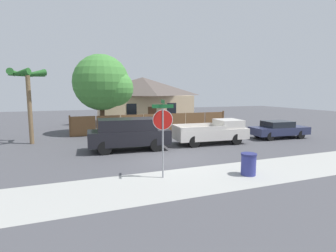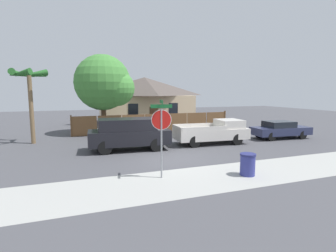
{
  "view_description": "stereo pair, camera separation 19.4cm",
  "coord_description": "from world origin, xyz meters",
  "px_view_note": "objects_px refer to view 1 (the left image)",
  "views": [
    {
      "loc": [
        -5.04,
        -12.75,
        3.55
      ],
      "look_at": [
        0.22,
        1.02,
        1.6
      ],
      "focal_mm": 28.0,
      "sensor_mm": 36.0,
      "label": 1
    },
    {
      "loc": [
        -4.85,
        -12.81,
        3.55
      ],
      "look_at": [
        0.22,
        1.02,
        1.6
      ],
      "focal_mm": 28.0,
      "sensor_mm": 36.0,
      "label": 2
    }
  ],
  "objects_px": {
    "parked_sedan": "(279,129)",
    "house": "(143,99)",
    "palm_tree": "(28,80)",
    "orange_pickup": "(213,132)",
    "red_suv": "(129,133)",
    "stop_sign": "(163,126)",
    "oak_tree": "(104,84)",
    "trash_bin": "(249,164)"
  },
  "relations": [
    {
      "from": "oak_tree",
      "to": "orange_pickup",
      "type": "height_order",
      "value": "oak_tree"
    },
    {
      "from": "trash_bin",
      "to": "stop_sign",
      "type": "bearing_deg",
      "value": 164.86
    },
    {
      "from": "red_suv",
      "to": "house",
      "type": "bearing_deg",
      "value": 75.29
    },
    {
      "from": "red_suv",
      "to": "orange_pickup",
      "type": "relative_size",
      "value": 0.98
    },
    {
      "from": "red_suv",
      "to": "parked_sedan",
      "type": "relative_size",
      "value": 1.1
    },
    {
      "from": "house",
      "to": "oak_tree",
      "type": "bearing_deg",
      "value": -128.22
    },
    {
      "from": "oak_tree",
      "to": "stop_sign",
      "type": "relative_size",
      "value": 2.05
    },
    {
      "from": "palm_tree",
      "to": "red_suv",
      "type": "xyz_separation_m",
      "value": [
        5.76,
        -4.29,
        -3.25
      ]
    },
    {
      "from": "house",
      "to": "parked_sedan",
      "type": "xyz_separation_m",
      "value": [
        6.94,
        -13.52,
        -1.97
      ]
    },
    {
      "from": "palm_tree",
      "to": "house",
      "type": "bearing_deg",
      "value": 41.53
    },
    {
      "from": "red_suv",
      "to": "oak_tree",
      "type": "bearing_deg",
      "value": 97.96
    },
    {
      "from": "house",
      "to": "palm_tree",
      "type": "bearing_deg",
      "value": -138.47
    },
    {
      "from": "orange_pickup",
      "to": "trash_bin",
      "type": "height_order",
      "value": "orange_pickup"
    },
    {
      "from": "house",
      "to": "parked_sedan",
      "type": "height_order",
      "value": "house"
    },
    {
      "from": "palm_tree",
      "to": "trash_bin",
      "type": "height_order",
      "value": "palm_tree"
    },
    {
      "from": "parked_sedan",
      "to": "house",
      "type": "bearing_deg",
      "value": 121.47
    },
    {
      "from": "palm_tree",
      "to": "orange_pickup",
      "type": "height_order",
      "value": "palm_tree"
    },
    {
      "from": "trash_bin",
      "to": "parked_sedan",
      "type": "bearing_deg",
      "value": 39.74
    },
    {
      "from": "house",
      "to": "trash_bin",
      "type": "height_order",
      "value": "house"
    },
    {
      "from": "orange_pickup",
      "to": "stop_sign",
      "type": "relative_size",
      "value": 1.57
    },
    {
      "from": "palm_tree",
      "to": "parked_sedan",
      "type": "bearing_deg",
      "value": -13.89
    },
    {
      "from": "oak_tree",
      "to": "palm_tree",
      "type": "distance_m",
      "value": 5.98
    },
    {
      "from": "red_suv",
      "to": "stop_sign",
      "type": "xyz_separation_m",
      "value": [
        0.2,
        -5.58,
        1.14
      ]
    },
    {
      "from": "house",
      "to": "parked_sedan",
      "type": "relative_size",
      "value": 2.27
    },
    {
      "from": "oak_tree",
      "to": "trash_bin",
      "type": "xyz_separation_m",
      "value": [
        4.19,
        -13.56,
        -3.7
      ]
    },
    {
      "from": "oak_tree",
      "to": "palm_tree",
      "type": "relative_size",
      "value": 1.32
    },
    {
      "from": "house",
      "to": "stop_sign",
      "type": "distance_m",
      "value": 19.61
    },
    {
      "from": "stop_sign",
      "to": "trash_bin",
      "type": "bearing_deg",
      "value": -4.47
    },
    {
      "from": "stop_sign",
      "to": "palm_tree",
      "type": "bearing_deg",
      "value": 131.79
    },
    {
      "from": "house",
      "to": "oak_tree",
      "type": "height_order",
      "value": "oak_tree"
    },
    {
      "from": "stop_sign",
      "to": "parked_sedan",
      "type": "bearing_deg",
      "value": 36.74
    },
    {
      "from": "red_suv",
      "to": "orange_pickup",
      "type": "height_order",
      "value": "red_suv"
    },
    {
      "from": "red_suv",
      "to": "trash_bin",
      "type": "bearing_deg",
      "value": -55.93
    },
    {
      "from": "orange_pickup",
      "to": "palm_tree",
      "type": "bearing_deg",
      "value": 163.94
    },
    {
      "from": "oak_tree",
      "to": "red_suv",
      "type": "xyz_separation_m",
      "value": [
        0.45,
        -7.03,
        -3.13
      ]
    },
    {
      "from": "orange_pickup",
      "to": "trash_bin",
      "type": "xyz_separation_m",
      "value": [
        -2.11,
        -6.52,
        -0.33
      ]
    },
    {
      "from": "orange_pickup",
      "to": "trash_bin",
      "type": "distance_m",
      "value": 6.86
    },
    {
      "from": "palm_tree",
      "to": "stop_sign",
      "type": "distance_m",
      "value": 11.72
    },
    {
      "from": "house",
      "to": "stop_sign",
      "type": "height_order",
      "value": "house"
    },
    {
      "from": "orange_pickup",
      "to": "trash_bin",
      "type": "bearing_deg",
      "value": -103.65
    },
    {
      "from": "oak_tree",
      "to": "parked_sedan",
      "type": "bearing_deg",
      "value": -30.27
    },
    {
      "from": "palm_tree",
      "to": "orange_pickup",
      "type": "distance_m",
      "value": 12.86
    }
  ]
}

